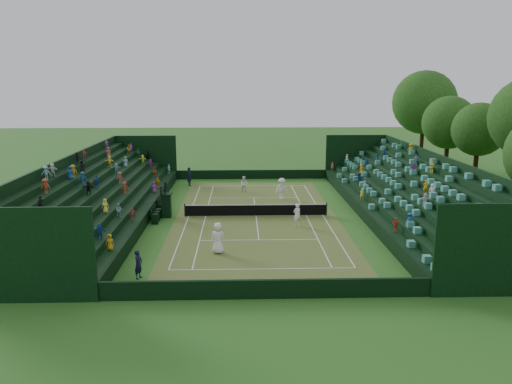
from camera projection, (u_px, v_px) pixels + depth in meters
ground at (256, 216)px, 40.79m from camera, size 160.00×160.00×0.00m
court_surface at (256, 216)px, 40.78m from camera, size 12.97×26.77×0.01m
perimeter_wall_north at (251, 174)px, 56.18m from camera, size 17.17×0.20×1.00m
perimeter_wall_south at (266, 289)px, 25.18m from camera, size 17.17×0.20×1.00m
perimeter_wall_east at (359, 209)px, 40.94m from camera, size 0.20×31.77×1.00m
perimeter_wall_west at (152, 211)px, 40.41m from camera, size 0.20×31.77×1.00m
north_grandstand at (410, 196)px, 40.85m from camera, size 6.60×32.00×4.90m
south_grandstand at (99, 199)px, 40.05m from camera, size 6.60×32.00×4.90m
tennis_net at (256, 210)px, 40.67m from camera, size 11.67×0.10×1.06m
scoreboard_tower at (408, 150)px, 56.27m from camera, size 2.00×1.00×3.70m
tree_row at (478, 119)px, 51.28m from camera, size 11.87×36.70×12.15m
umpire_chair at (166, 202)px, 40.13m from camera, size 0.92×0.92×2.91m
courtside_chairs at (160, 210)px, 40.87m from camera, size 0.51×5.48×1.10m
player_near_west at (218, 238)px, 31.70m from camera, size 1.12×0.86×2.03m
player_near_east at (297, 215)px, 37.78m from camera, size 0.76×0.67×1.75m
player_far_west at (244, 184)px, 49.46m from camera, size 0.89×0.77×1.59m
player_far_east at (282, 189)px, 46.36m from camera, size 1.49×1.21×2.01m
line_judge_north at (190, 177)px, 52.40m from camera, size 0.72×0.84×1.95m
line_judge_south at (138, 264)px, 27.68m from camera, size 0.57×0.69×1.64m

